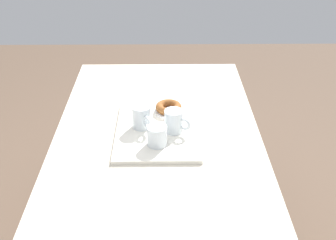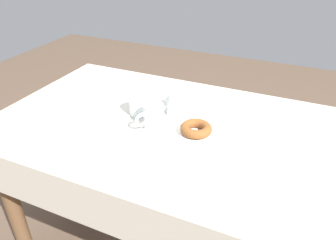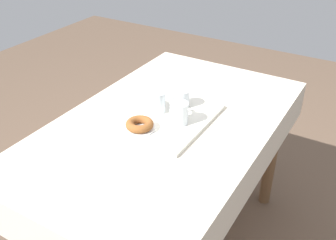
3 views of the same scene
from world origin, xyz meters
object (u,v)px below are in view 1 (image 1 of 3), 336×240
at_px(tea_mug_right, 174,122).
at_px(tea_mug_left, 142,118).
at_px(donut_plate_left, 169,111).
at_px(dining_table, 158,150).
at_px(water_glass_near, 157,137).
at_px(sugar_donut_left, 169,107).
at_px(serving_tray, 158,131).

bearing_deg(tea_mug_right, tea_mug_left, -103.34).
height_order(tea_mug_right, donut_plate_left, tea_mug_right).
height_order(dining_table, tea_mug_right, tea_mug_right).
distance_m(dining_table, donut_plate_left, 0.18).
height_order(tea_mug_left, tea_mug_right, same).
bearing_deg(dining_table, water_glass_near, 0.06).
bearing_deg(sugar_donut_left, tea_mug_left, -40.78).
distance_m(donut_plate_left, sugar_donut_left, 0.02).
bearing_deg(tea_mug_right, dining_table, -117.87).
distance_m(tea_mug_left, donut_plate_left, 0.17).
relative_size(tea_mug_left, water_glass_near, 1.37).
relative_size(dining_table, water_glass_near, 17.50).
relative_size(tea_mug_right, sugar_donut_left, 0.93).
bearing_deg(serving_tray, donut_plate_left, 162.72).
distance_m(serving_tray, tea_mug_left, 0.08).
bearing_deg(serving_tray, tea_mug_left, -104.21).
bearing_deg(tea_mug_right, sugar_donut_left, -172.72).
bearing_deg(tea_mug_left, tea_mug_right, 76.66).
bearing_deg(donut_plate_left, tea_mug_right, 7.28).
bearing_deg(serving_tray, dining_table, -174.30).
xyz_separation_m(water_glass_near, donut_plate_left, (-0.25, 0.05, -0.03)).
bearing_deg(sugar_donut_left, dining_table, -20.89).
bearing_deg(tea_mug_left, serving_tray, 75.79).
xyz_separation_m(dining_table, tea_mug_right, (0.04, 0.07, 0.16)).
height_order(dining_table, serving_tray, serving_tray).
bearing_deg(tea_mug_right, donut_plate_left, -172.72).
bearing_deg(water_glass_near, dining_table, -179.94).
bearing_deg(dining_table, sugar_donut_left, 159.11).
xyz_separation_m(serving_tray, tea_mug_right, (0.01, 0.06, 0.05)).
distance_m(serving_tray, sugar_donut_left, 0.15).
height_order(dining_table, donut_plate_left, donut_plate_left).
bearing_deg(sugar_donut_left, tea_mug_right, 7.28).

